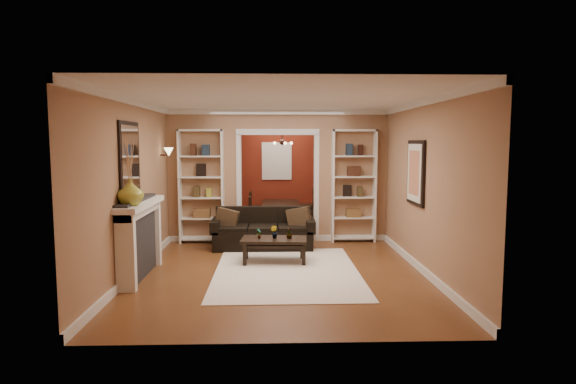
{
  "coord_description": "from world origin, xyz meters",
  "views": [
    {
      "loc": [
        -0.1,
        -8.72,
        2.04
      ],
      "look_at": [
        0.15,
        -0.8,
        1.22
      ],
      "focal_mm": 30.0,
      "sensor_mm": 36.0,
      "label": 1
    }
  ],
  "objects_px": {
    "bookshelf_right": "(354,186)",
    "fireplace": "(142,239)",
    "sofa": "(263,228)",
    "coffee_table": "(274,250)",
    "dining_table": "(282,215)",
    "bookshelf_left": "(201,186)"
  },
  "relations": [
    {
      "from": "bookshelf_left",
      "to": "bookshelf_right",
      "type": "relative_size",
      "value": 1.0
    },
    {
      "from": "coffee_table",
      "to": "bookshelf_right",
      "type": "xyz_separation_m",
      "value": [
        1.63,
        1.71,
        0.94
      ]
    },
    {
      "from": "sofa",
      "to": "coffee_table",
      "type": "relative_size",
      "value": 1.79
    },
    {
      "from": "bookshelf_left",
      "to": "bookshelf_right",
      "type": "bearing_deg",
      "value": 0.0
    },
    {
      "from": "sofa",
      "to": "coffee_table",
      "type": "xyz_separation_m",
      "value": [
        0.21,
        -1.13,
        -0.18
      ]
    },
    {
      "from": "bookshelf_right",
      "to": "fireplace",
      "type": "height_order",
      "value": "bookshelf_right"
    },
    {
      "from": "bookshelf_left",
      "to": "bookshelf_right",
      "type": "height_order",
      "value": "same"
    },
    {
      "from": "bookshelf_right",
      "to": "bookshelf_left",
      "type": "bearing_deg",
      "value": 180.0
    },
    {
      "from": "bookshelf_left",
      "to": "bookshelf_right",
      "type": "distance_m",
      "value": 3.1
    },
    {
      "from": "coffee_table",
      "to": "dining_table",
      "type": "height_order",
      "value": "dining_table"
    },
    {
      "from": "sofa",
      "to": "fireplace",
      "type": "height_order",
      "value": "fireplace"
    },
    {
      "from": "coffee_table",
      "to": "bookshelf_right",
      "type": "relative_size",
      "value": 0.48
    },
    {
      "from": "sofa",
      "to": "bookshelf_right",
      "type": "bearing_deg",
      "value": 17.48
    },
    {
      "from": "sofa",
      "to": "dining_table",
      "type": "xyz_separation_m",
      "value": [
        0.41,
        2.39,
        -0.1
      ]
    },
    {
      "from": "coffee_table",
      "to": "bookshelf_left",
      "type": "xyz_separation_m",
      "value": [
        -1.47,
        1.71,
        0.94
      ]
    },
    {
      "from": "bookshelf_left",
      "to": "fireplace",
      "type": "bearing_deg",
      "value": -102.05
    },
    {
      "from": "fireplace",
      "to": "sofa",
      "type": "bearing_deg",
      "value": 47.31
    },
    {
      "from": "bookshelf_right",
      "to": "fireplace",
      "type": "distance_m",
      "value": 4.47
    },
    {
      "from": "fireplace",
      "to": "dining_table",
      "type": "relative_size",
      "value": 1.05
    },
    {
      "from": "bookshelf_left",
      "to": "fireplace",
      "type": "xyz_separation_m",
      "value": [
        -0.54,
        -2.53,
        -0.57
      ]
    },
    {
      "from": "coffee_table",
      "to": "dining_table",
      "type": "distance_m",
      "value": 3.52
    },
    {
      "from": "sofa",
      "to": "bookshelf_left",
      "type": "bearing_deg",
      "value": 155.26
    }
  ]
}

